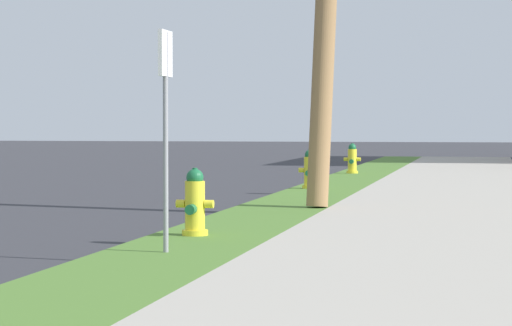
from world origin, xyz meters
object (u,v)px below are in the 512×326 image
at_px(fire_hydrant_second, 195,206).
at_px(fire_hydrant_fourth, 352,160).
at_px(fire_hydrant_third, 310,171).
at_px(street_sign_post, 165,94).

height_order(fire_hydrant_second, fire_hydrant_fourth, same).
distance_m(fire_hydrant_second, fire_hydrant_third, 8.96).
bearing_deg(fire_hydrant_fourth, fire_hydrant_second, -89.77).
bearing_deg(fire_hydrant_second, fire_hydrant_fourth, 90.23).
height_order(fire_hydrant_third, street_sign_post, street_sign_post).
xyz_separation_m(fire_hydrant_second, fire_hydrant_fourth, (-0.06, 15.50, 0.00)).
relative_size(fire_hydrant_third, street_sign_post, 0.35).
bearing_deg(fire_hydrant_second, street_sign_post, -85.16).
height_order(fire_hydrant_second, fire_hydrant_third, same).
bearing_deg(fire_hydrant_third, fire_hydrant_fourth, 89.57).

